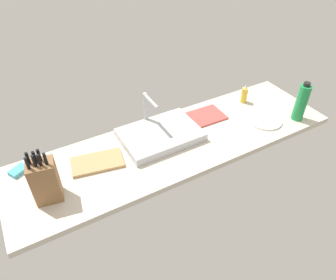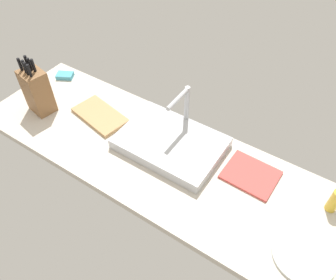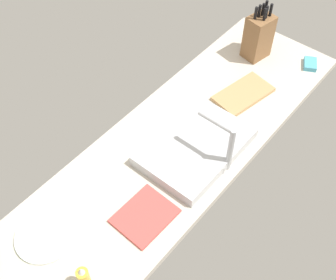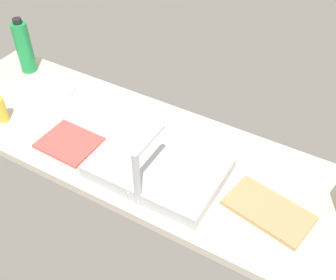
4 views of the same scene
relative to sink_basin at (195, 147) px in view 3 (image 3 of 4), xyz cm
name	(u,v)px [view 3 (image 3 of 4)]	position (x,y,z in cm)	size (l,w,h in cm)	color
countertop_slab	(171,154)	(6.82, -7.68, -4.27)	(197.04, 56.57, 3.50)	beige
sink_basin	(195,147)	(0.00, 0.00, 0.00)	(46.08, 32.22, 5.04)	#B7BABF
faucet	(226,143)	(-1.30, 13.18, 11.93)	(5.50, 17.10, 23.34)	#B7BABF
knife_block	(258,36)	(-68.49, -14.02, 9.28)	(13.84, 11.93, 28.99)	brown
cutting_board	(243,94)	(-40.41, -2.49, -1.62)	(27.75, 15.30, 1.80)	tan
soap_bottle	(84,278)	(69.64, 6.86, 3.32)	(4.20, 4.20, 13.49)	gold
dinner_plate	(45,237)	(66.94, -17.69, -1.92)	(21.86, 21.86, 1.20)	silver
dish_towel	(145,216)	(37.21, 4.72, -1.92)	(21.76, 17.95, 1.20)	#CC4C47
dish_sponge	(310,64)	(-78.98, 11.58, -1.32)	(9.00, 6.00, 2.40)	#4CA3BC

